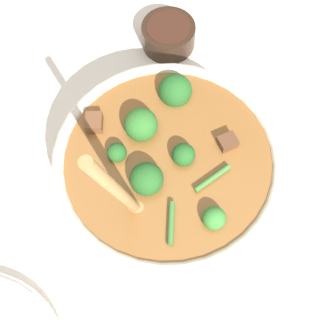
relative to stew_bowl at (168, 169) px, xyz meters
The scene contains 3 objects.
ground_plane 0.05m from the stew_bowl, 150.90° to the left, with size 4.00×4.00×0.00m, color silver.
stew_bowl is the anchor object (origin of this frame).
condiment_bowl 0.25m from the stew_bowl, 75.47° to the right, with size 0.08×0.08×0.04m.
Camera 1 is at (-0.06, 0.24, 0.60)m, focal length 50.00 mm.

